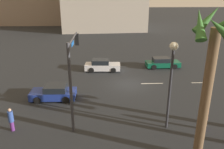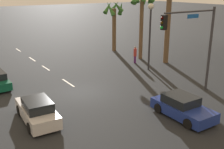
# 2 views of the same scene
# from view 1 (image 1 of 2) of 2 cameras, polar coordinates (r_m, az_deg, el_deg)

# --- Properties ---
(ground_plane) EXTENTS (220.00, 220.00, 0.00)m
(ground_plane) POSITION_cam_1_polar(r_m,az_deg,el_deg) (24.92, 3.96, -2.33)
(ground_plane) COLOR #232628
(lane_stripe_2) EXTENTS (2.06, 0.14, 0.01)m
(lane_stripe_2) POSITION_cam_1_polar(r_m,az_deg,el_deg) (26.96, 21.03, -1.89)
(lane_stripe_2) COLOR silver
(lane_stripe_2) RESTS_ON ground_plane
(lane_stripe_3) EXTENTS (2.34, 0.14, 0.01)m
(lane_stripe_3) POSITION_cam_1_polar(r_m,az_deg,el_deg) (25.33, 9.79, -2.19)
(lane_stripe_3) COLOR silver
(lane_stripe_3) RESTS_ON ground_plane
(car_0) EXTENTS (4.38, 1.88, 1.31)m
(car_0) POSITION_cam_1_polar(r_m,az_deg,el_deg) (30.61, 12.29, 2.81)
(car_0) COLOR #0F5138
(car_0) RESTS_ON ground_plane
(car_1) EXTENTS (4.41, 1.97, 1.43)m
(car_1) POSITION_cam_1_polar(r_m,az_deg,el_deg) (28.74, -2.44, 2.22)
(car_1) COLOR silver
(car_1) RESTS_ON ground_plane
(car_2) EXTENTS (4.10, 2.01, 1.37)m
(car_2) POSITION_cam_1_polar(r_m,az_deg,el_deg) (21.97, -14.09, -4.37)
(car_2) COLOR navy
(car_2) RESTS_ON ground_plane
(traffic_signal) EXTENTS (0.32, 5.31, 6.44)m
(traffic_signal) POSITION_cam_1_polar(r_m,az_deg,el_deg) (17.00, -9.58, 2.22)
(traffic_signal) COLOR #38383D
(traffic_signal) RESTS_ON ground_plane
(streetlamp) EXTENTS (0.56, 0.56, 6.38)m
(streetlamp) POSITION_cam_1_polar(r_m,az_deg,el_deg) (16.03, 14.45, 1.00)
(streetlamp) COLOR #2D2D33
(streetlamp) RESTS_ON ground_plane
(pedestrian_0) EXTENTS (0.45, 0.45, 1.81)m
(pedestrian_0) POSITION_cam_1_polar(r_m,az_deg,el_deg) (18.05, 21.99, -9.81)
(pedestrian_0) COLOR #59266B
(pedestrian_0) RESTS_ON ground_plane
(pedestrian_1) EXTENTS (0.49, 0.49, 1.77)m
(pedestrian_1) POSITION_cam_1_polar(r_m,az_deg,el_deg) (18.12, -23.60, -10.05)
(pedestrian_1) COLOR #59266B
(pedestrian_1) RESTS_ON ground_plane
(palm_tree_3) EXTENTS (2.62, 2.61, 8.90)m
(palm_tree_3) POSITION_cam_1_polar(r_m,az_deg,el_deg) (13.02, 23.32, 2.79)
(palm_tree_3) COLOR brown
(palm_tree_3) RESTS_ON ground_plane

